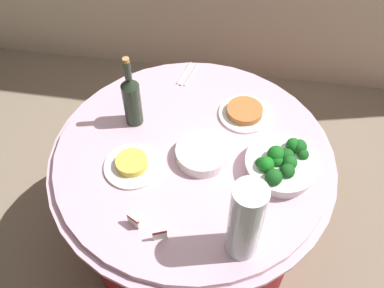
% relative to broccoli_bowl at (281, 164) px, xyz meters
% --- Properties ---
extents(ground_plane, '(6.00, 6.00, 0.00)m').
position_rel_broccoli_bowl_xyz_m(ground_plane, '(-0.35, 0.04, -0.79)').
color(ground_plane, gray).
extents(buffet_table, '(1.16, 1.16, 0.74)m').
position_rel_broccoli_bowl_xyz_m(buffet_table, '(-0.35, 0.04, -0.41)').
color(buffet_table, maroon).
rests_on(buffet_table, ground_plane).
extents(broccoli_bowl, '(0.28, 0.28, 0.12)m').
position_rel_broccoli_bowl_xyz_m(broccoli_bowl, '(0.00, 0.00, 0.00)').
color(broccoli_bowl, white).
rests_on(broccoli_bowl, buffet_table).
extents(plate_stack, '(0.21, 0.21, 0.05)m').
position_rel_broccoli_bowl_xyz_m(plate_stack, '(-0.31, 0.02, -0.02)').
color(plate_stack, white).
rests_on(plate_stack, buffet_table).
extents(wine_bottle, '(0.07, 0.07, 0.34)m').
position_rel_broccoli_bowl_xyz_m(wine_bottle, '(-0.62, 0.17, 0.08)').
color(wine_bottle, '#253323').
rests_on(wine_bottle, buffet_table).
extents(decorative_fruit_vase, '(0.11, 0.11, 0.34)m').
position_rel_broccoli_bowl_xyz_m(decorative_fruit_vase, '(-0.12, -0.34, 0.11)').
color(decorative_fruit_vase, silver).
rests_on(decorative_fruit_vase, buffet_table).
extents(serving_tongs, '(0.08, 0.17, 0.01)m').
position_rel_broccoli_bowl_xyz_m(serving_tongs, '(-0.45, 0.49, -0.04)').
color(serving_tongs, silver).
rests_on(serving_tongs, buffet_table).
extents(food_plate_fried_egg, '(0.22, 0.22, 0.04)m').
position_rel_broccoli_bowl_xyz_m(food_plate_fried_egg, '(-0.57, -0.07, -0.03)').
color(food_plate_fried_egg, white).
rests_on(food_plate_fried_egg, buffet_table).
extents(food_plate_peanuts, '(0.22, 0.22, 0.04)m').
position_rel_broccoli_bowl_xyz_m(food_plate_peanuts, '(-0.16, 0.28, -0.03)').
color(food_plate_peanuts, white).
rests_on(food_plate_peanuts, buffet_table).
extents(label_placard_front, '(0.05, 0.03, 0.05)m').
position_rel_broccoli_bowl_xyz_m(label_placard_front, '(-0.50, -0.31, -0.02)').
color(label_placard_front, white).
rests_on(label_placard_front, buffet_table).
extents(label_placard_mid, '(0.05, 0.03, 0.05)m').
position_rel_broccoli_bowl_xyz_m(label_placard_mid, '(-0.40, -0.35, -0.02)').
color(label_placard_mid, white).
rests_on(label_placard_mid, buffet_table).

